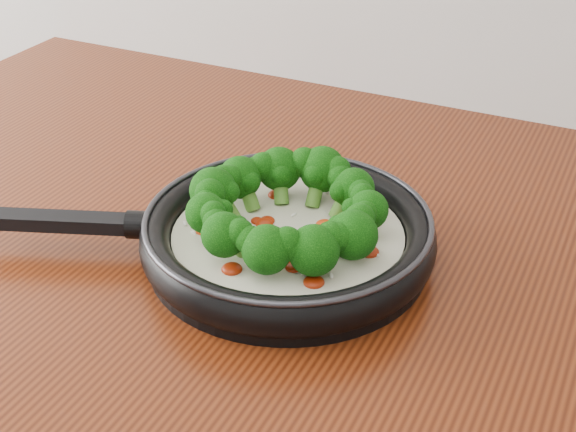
% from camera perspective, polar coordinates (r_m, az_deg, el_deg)
% --- Properties ---
extents(skillet, '(0.49, 0.38, 0.09)m').
position_cam_1_polar(skillet, '(0.81, -0.21, -0.96)').
color(skillet, black).
rests_on(skillet, counter).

